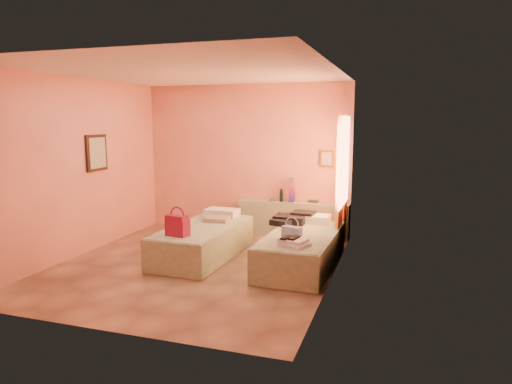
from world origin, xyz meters
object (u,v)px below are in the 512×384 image
Objects in this scene: flower_vase at (340,197)px; towel_stack at (295,243)px; bed_left at (203,241)px; water_bottle at (281,196)px; blue_handbag at (292,233)px; green_book at (313,201)px; bed_right at (301,250)px; magenta_handbag at (178,225)px; headboard_ledge at (293,219)px.

flower_vase is 0.65× the size of towel_stack.
water_bottle is at bearing 64.57° from bed_left.
green_book is at bearing 113.79° from blue_handbag.
flower_vase is at bearing 7.19° from water_bottle.
green_book is 2.49m from towel_stack.
flower_vase is (0.49, -0.01, 0.10)m from green_book.
blue_handbag is (-0.38, -2.12, -0.17)m from flower_vase.
flower_vase reaches higher than bed_right.
water_bottle is at bearing 78.08° from magenta_handbag.
magenta_handbag is at bearing -111.93° from water_bottle.
flower_vase reaches higher than towel_stack.
green_book is (-0.17, 1.78, 0.42)m from bed_right.
green_book is 0.58× the size of magenta_handbag.
towel_stack is at bearing -76.35° from headboard_ledge.
bed_right is 1.84m from magenta_handbag.
green_book is 0.53× the size of towel_stack.
green_book is at bearing 95.29° from towel_stack.
flower_vase is 0.71× the size of magenta_handbag.
blue_handbag is (0.11, -2.13, -0.08)m from green_book.
blue_handbag reaches higher than headboard_ledge.
magenta_handbag is (-0.92, -2.29, -0.11)m from water_bottle.
flower_vase is (0.32, 1.77, 0.51)m from bed_right.
bed_right is at bearing 1.53° from bed_left.
blue_handbag is (1.51, -0.35, 0.34)m from bed_left.
magenta_handbag is at bearing -148.35° from blue_handbag.
flower_vase reaches higher than blue_handbag.
green_book is 0.82× the size of flower_vase.
headboard_ledge is 5.86× the size of towel_stack.
green_book is at bearing 12.75° from headboard_ledge.
flower_vase is at bearing 0.27° from green_book.
headboard_ledge is 6.38× the size of magenta_handbag.
headboard_ledge reaches higher than towel_stack.
green_book reaches higher than towel_stack.
green_book is at bearing 53.30° from bed_left.
bed_right is at bearing 94.69° from towel_stack.
headboard_ledge is 0.95m from flower_vase.
headboard_ledge is 1.02× the size of bed_right.
towel_stack reaches higher than bed_right.
bed_left is 7.20× the size of blue_handbag.
bed_right is at bearing -82.98° from green_book.
towel_stack is at bearing -49.61° from blue_handbag.
bed_right is at bearing -100.12° from flower_vase.
blue_handbag is at bearing 20.76° from magenta_handbag.
flower_vase is 2.49m from towel_stack.
bed_right is 6.23× the size of magenta_handbag.
headboard_ledge is at bearing -175.28° from flower_vase.
flower_vase is (0.84, 0.07, 0.44)m from headboard_ledge.
water_bottle is 2.48m from magenta_handbag.
green_book is (0.35, 0.08, 0.34)m from headboard_ledge.
towel_stack is (0.06, -0.70, 0.30)m from bed_right.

